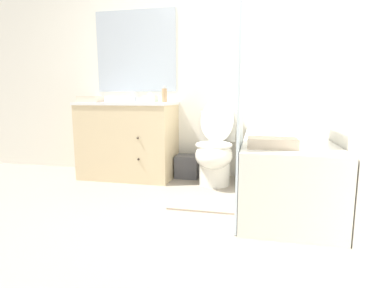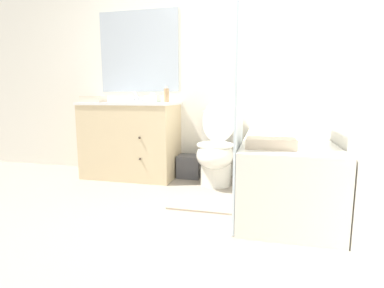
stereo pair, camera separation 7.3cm
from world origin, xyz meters
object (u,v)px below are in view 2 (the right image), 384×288
at_px(vanity_cabinet, 131,139).
at_px(hand_towel_folded, 93,99).
at_px(soap_dispenser, 167,95).
at_px(bath_towel_folded, 271,143).
at_px(bathtub, 284,171).
at_px(sink_faucet, 138,99).
at_px(wastebasket, 189,166).
at_px(toilet, 217,151).
at_px(tissue_box, 153,98).
at_px(bath_mat, 204,205).

height_order(vanity_cabinet, hand_towel_folded, hand_towel_folded).
distance_m(vanity_cabinet, soap_dispenser, 0.66).
bearing_deg(vanity_cabinet, bath_towel_folded, -33.91).
bearing_deg(bathtub, sink_faucet, 156.90).
bearing_deg(soap_dispenser, sink_faucet, 155.05).
bearing_deg(soap_dispenser, wastebasket, 23.78).
distance_m(toilet, hand_towel_folded, 1.47).
bearing_deg(bathtub, wastebasket, 148.62).
bearing_deg(wastebasket, soap_dispenser, -156.22).
bearing_deg(tissue_box, bath_towel_folded, -40.66).
distance_m(hand_towel_folded, bath_towel_folded, 2.11).
bearing_deg(bath_mat, wastebasket, 112.07).
bearing_deg(bath_mat, bathtub, 20.74).
relative_size(sink_faucet, bath_towel_folded, 0.43).
bearing_deg(bath_towel_folded, tissue_box, 139.34).
distance_m(bathtub, bath_mat, 0.75).
bearing_deg(wastebasket, bath_towel_folded, -52.67).
bearing_deg(toilet, wastebasket, 151.49).
height_order(bathtub, tissue_box, tissue_box).
xyz_separation_m(wastebasket, hand_towel_folded, (-1.03, -0.25, 0.76)).
height_order(vanity_cabinet, bath_mat, vanity_cabinet).
height_order(bathtub, bath_mat, bathtub).
relative_size(sink_faucet, bath_mat, 0.24).
bearing_deg(vanity_cabinet, hand_towel_folded, -158.54).
bearing_deg(wastebasket, bathtub, -31.38).
relative_size(toilet, bathtub, 0.57).
height_order(toilet, bath_towel_folded, toilet).
relative_size(sink_faucet, hand_towel_folded, 0.61).
distance_m(vanity_cabinet, wastebasket, 0.74).
bearing_deg(toilet, bath_mat, -89.53).
relative_size(vanity_cabinet, bath_mat, 1.80).
xyz_separation_m(toilet, tissue_box, (-0.76, 0.15, 0.54)).
bearing_deg(bathtub, tissue_box, 157.90).
xyz_separation_m(wastebasket, soap_dispenser, (-0.23, -0.10, 0.81)).
xyz_separation_m(sink_faucet, bath_mat, (1.01, -0.95, -0.88)).
height_order(sink_faucet, toilet, sink_faucet).
bearing_deg(bath_towel_folded, sink_faucet, 141.05).
relative_size(wastebasket, bath_towel_folded, 0.78).
xyz_separation_m(sink_faucet, hand_towel_folded, (-0.37, -0.35, -0.00)).
height_order(vanity_cabinet, bath_towel_folded, vanity_cabinet).
bearing_deg(vanity_cabinet, toilet, -4.34).
distance_m(sink_faucet, bath_mat, 1.64).
xyz_separation_m(vanity_cabinet, bath_towel_folded, (1.53, -1.03, 0.16)).
height_order(wastebasket, soap_dispenser, soap_dispenser).
bearing_deg(bath_mat, hand_towel_folded, 156.40).
height_order(vanity_cabinet, bathtub, vanity_cabinet).
distance_m(toilet, bath_mat, 0.75).
bearing_deg(bath_mat, bath_towel_folded, -28.35).
bearing_deg(vanity_cabinet, wastebasket, 9.40).
relative_size(vanity_cabinet, toilet, 1.18).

